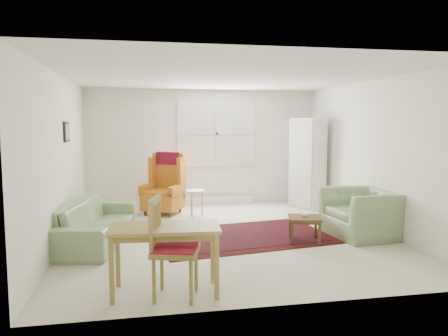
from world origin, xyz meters
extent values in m
cube|color=beige|center=(0.00, 0.00, 0.00)|extent=(5.00, 5.50, 0.01)
cube|color=white|center=(0.00, 0.00, 2.50)|extent=(5.00, 5.50, 0.01)
cube|color=white|center=(0.00, 2.75, 1.25)|extent=(5.00, 0.04, 2.50)
cube|color=white|center=(0.00, -2.75, 1.25)|extent=(5.00, 0.04, 2.50)
cube|color=white|center=(-2.50, 0.00, 1.25)|extent=(0.04, 5.50, 2.50)
cube|color=white|center=(2.50, 0.00, 1.25)|extent=(0.04, 5.50, 2.50)
cube|color=white|center=(0.30, 2.73, 1.55)|extent=(1.72, 0.06, 1.42)
cube|color=white|center=(0.30, 2.73, 1.55)|extent=(1.60, 0.02, 1.30)
cube|color=silver|center=(0.30, 2.67, 0.09)|extent=(1.60, 0.12, 0.18)
cube|color=black|center=(-2.48, 0.50, 1.65)|extent=(0.03, 0.42, 0.32)
cube|color=tan|center=(-2.46, 0.50, 1.65)|extent=(0.01, 0.34, 0.24)
imported|color=#7B9966|center=(-2.04, -0.04, 0.44)|extent=(1.23, 2.28, 0.87)
imported|color=#7B9966|center=(2.10, -0.45, 0.44)|extent=(1.10, 1.23, 0.89)
camera|label=1|loc=(-1.34, -6.71, 1.80)|focal=35.00mm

